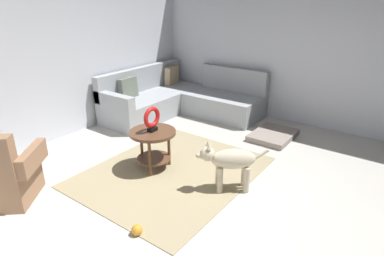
# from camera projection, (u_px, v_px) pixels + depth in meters

# --- Properties ---
(ground_plane) EXTENTS (6.00, 6.00, 0.10)m
(ground_plane) POSITION_uv_depth(u_px,v_px,m) (211.00, 199.00, 3.77)
(ground_plane) COLOR beige
(wall_back) EXTENTS (6.00, 0.12, 2.70)m
(wall_back) POSITION_uv_depth(u_px,v_px,m) (49.00, 53.00, 4.85)
(wall_back) COLOR silver
(wall_back) RESTS_ON ground_plane
(wall_right) EXTENTS (0.12, 6.00, 2.70)m
(wall_right) POSITION_uv_depth(u_px,v_px,m) (308.00, 47.00, 5.44)
(wall_right) COLOR silver
(wall_right) RESTS_ON ground_plane
(area_rug) EXTENTS (2.30, 1.90, 0.01)m
(area_rug) POSITION_uv_depth(u_px,v_px,m) (172.00, 172.00, 4.25)
(area_rug) COLOR tan
(area_rug) RESTS_ON ground_plane
(sectional_couch) EXTENTS (2.20, 2.25, 0.88)m
(sectional_couch) POSITION_uv_depth(u_px,v_px,m) (179.00, 100.00, 6.23)
(sectional_couch) COLOR #9EA3A8
(sectional_couch) RESTS_ON ground_plane
(armchair) EXTENTS (0.97, 1.00, 0.88)m
(armchair) POSITION_uv_depth(u_px,v_px,m) (1.00, 176.00, 3.52)
(armchair) COLOR #936B4C
(armchair) RESTS_ON ground_plane
(side_table) EXTENTS (0.60, 0.60, 0.54)m
(side_table) POSITION_uv_depth(u_px,v_px,m) (153.00, 140.00, 4.19)
(side_table) COLOR brown
(side_table) RESTS_ON ground_plane
(torus_sculpture) EXTENTS (0.28, 0.08, 0.33)m
(torus_sculpture) POSITION_uv_depth(u_px,v_px,m) (152.00, 118.00, 4.08)
(torus_sculpture) COLOR black
(torus_sculpture) RESTS_ON side_table
(dog_bed_mat) EXTENTS (0.80, 0.60, 0.09)m
(dog_bed_mat) POSITION_uv_depth(u_px,v_px,m) (273.00, 135.00, 5.26)
(dog_bed_mat) COLOR gray
(dog_bed_mat) RESTS_ON ground_plane
(dog) EXTENTS (0.57, 0.69, 0.63)m
(dog) POSITION_uv_depth(u_px,v_px,m) (229.00, 161.00, 3.73)
(dog) COLOR beige
(dog) RESTS_ON ground_plane
(dog_toy_ball) EXTENTS (0.11, 0.11, 0.11)m
(dog_toy_ball) POSITION_uv_depth(u_px,v_px,m) (137.00, 230.00, 3.11)
(dog_toy_ball) COLOR orange
(dog_toy_ball) RESTS_ON ground_plane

